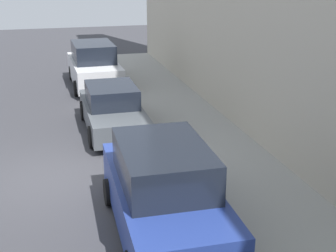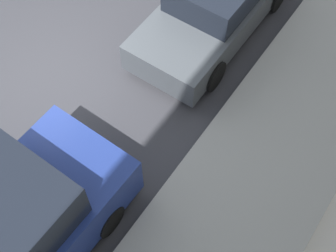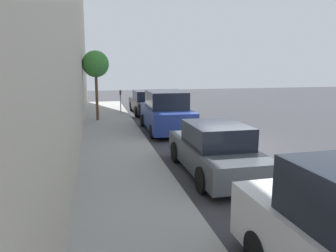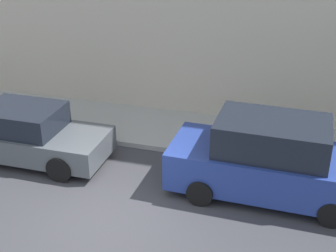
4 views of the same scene
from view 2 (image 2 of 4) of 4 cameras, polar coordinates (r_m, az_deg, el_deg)
ground_plane at (r=10.45m, az=-14.32°, el=5.58°), size 60.00×60.00×0.00m
sidewalk at (r=8.80m, az=9.31°, el=-8.50°), size 2.68×32.00×0.15m
parked_sedan_third at (r=10.62m, az=5.86°, el=14.52°), size 1.92×4.50×1.54m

